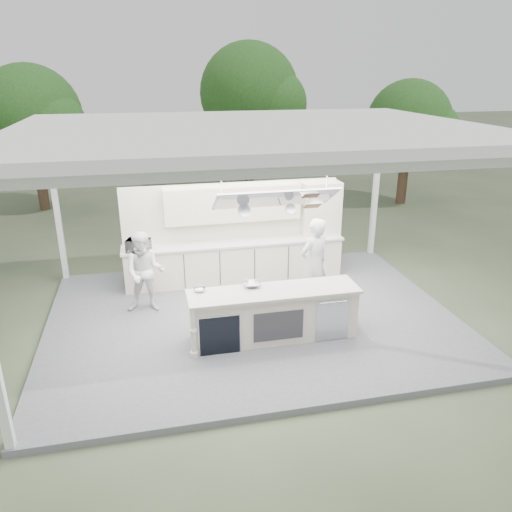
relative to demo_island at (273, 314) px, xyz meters
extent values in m
plane|color=#525A3E|center=(-0.18, 0.91, -0.60)|extent=(90.00, 90.00, 0.00)
cube|color=slate|center=(-0.18, 0.91, -0.54)|extent=(8.00, 6.00, 0.12)
cube|color=white|center=(3.72, 3.81, 1.25)|extent=(0.12, 0.12, 3.70)
cube|color=white|center=(-4.08, 3.81, 1.25)|extent=(0.12, 0.12, 3.70)
cube|color=white|center=(-0.18, 0.91, 3.18)|extent=(8.20, 6.20, 0.16)
cube|color=white|center=(-0.18, -1.99, 3.02)|extent=(8.00, 0.12, 0.16)
cube|color=white|center=(-0.18, 3.81, 3.02)|extent=(8.00, 0.12, 0.16)
cube|color=white|center=(-4.08, 0.91, 3.02)|extent=(0.12, 6.00, 0.16)
cube|color=white|center=(3.72, 0.91, 3.02)|extent=(0.12, 6.00, 0.16)
cube|color=white|center=(0.02, 0.01, 2.15)|extent=(2.00, 0.71, 0.43)
cube|color=white|center=(0.02, 0.01, 2.15)|extent=(2.06, 0.76, 0.46)
cylinder|color=white|center=(-0.88, 0.01, 2.63)|extent=(0.02, 0.02, 0.95)
cylinder|color=white|center=(0.92, 0.01, 2.63)|extent=(0.02, 0.02, 0.95)
cylinder|color=silver|center=(-0.48, 0.16, 1.93)|extent=(0.22, 0.14, 0.21)
cylinder|color=silver|center=(0.32, 0.11, 1.93)|extent=(0.18, 0.12, 0.18)
cube|color=brown|center=(0.72, 0.13, 1.95)|extent=(0.28, 0.18, 0.12)
cube|color=#EEE2CA|center=(0.02, 0.01, -0.03)|extent=(3.00, 0.70, 0.90)
cube|color=beige|center=(0.02, 0.01, 0.45)|extent=(3.10, 0.78, 0.05)
cylinder|color=#EEE2CA|center=(-1.48, -0.34, -0.02)|extent=(0.11, 0.11, 0.92)
cube|color=black|center=(-1.03, -0.34, -0.12)|extent=(0.70, 0.04, 0.72)
cube|color=silver|center=(-1.03, -0.35, -0.12)|extent=(0.74, 0.03, 0.72)
cube|color=#35343A|center=(0.02, -0.35, -0.06)|extent=(0.90, 0.02, 0.55)
cube|color=silver|center=(1.02, -0.35, -0.06)|extent=(0.62, 0.02, 0.78)
cube|color=#EEE2CA|center=(-0.18, 2.81, -0.03)|extent=(5.00, 0.65, 0.90)
cube|color=beige|center=(-0.18, 2.81, 0.45)|extent=(5.08, 0.72, 0.05)
cube|color=#EEE2CA|center=(-0.18, 3.11, 0.65)|extent=(5.00, 0.10, 2.25)
cube|color=#EEE2CA|center=(-0.18, 2.98, 1.32)|extent=(3.10, 0.38, 0.80)
cube|color=#EEE2CA|center=(1.92, 2.93, 1.07)|extent=(0.90, 0.45, 1.30)
cube|color=brown|center=(1.92, 2.93, 1.07)|extent=(0.84, 0.40, 0.03)
cylinder|color=silver|center=(1.82, 2.79, 0.53)|extent=(0.20, 0.20, 0.12)
cylinder|color=black|center=(1.82, 2.79, 0.69)|extent=(0.17, 0.17, 0.20)
cylinder|color=black|center=(2.17, 2.79, 0.52)|extent=(0.16, 0.16, 0.10)
cone|color=black|center=(2.17, 2.79, 0.69)|extent=(0.14, 0.14, 0.24)
cylinder|color=#4A3625|center=(-5.68, 10.91, 0.45)|extent=(0.36, 0.36, 2.10)
sphere|color=#306726|center=(-5.68, 10.91, 2.69)|extent=(3.40, 3.40, 3.40)
sphere|color=#306726|center=(-5.00, 10.40, 2.35)|extent=(2.38, 2.38, 2.38)
cylinder|color=#4A3625|center=(2.32, 12.91, 0.63)|extent=(0.36, 0.36, 2.45)
sphere|color=#306726|center=(2.32, 12.91, 3.25)|extent=(4.00, 4.00, 4.00)
sphere|color=#306726|center=(3.12, 12.31, 2.85)|extent=(2.80, 2.80, 2.80)
cylinder|color=#4A3625|center=(7.32, 8.91, 0.37)|extent=(0.36, 0.36, 1.92)
sphere|color=#306726|center=(7.32, 8.91, 2.38)|extent=(3.00, 3.00, 3.00)
sphere|color=#306726|center=(7.92, 8.46, 2.08)|extent=(2.10, 2.10, 2.10)
imported|color=silver|center=(1.13, 1.04, 0.48)|extent=(0.83, 0.70, 1.92)
imported|color=white|center=(-2.22, 1.65, 0.36)|extent=(0.91, 0.76, 1.68)
imported|color=#B9BCC0|center=(-2.33, 2.61, 0.61)|extent=(0.57, 0.47, 0.27)
imported|color=#ADAFB4|center=(-0.32, 0.26, 0.51)|extent=(0.34, 0.34, 0.08)
imported|color=silver|center=(-1.28, 0.26, 0.51)|extent=(0.27, 0.27, 0.07)
camera|label=1|loc=(-2.08, -7.84, 4.20)|focal=35.00mm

